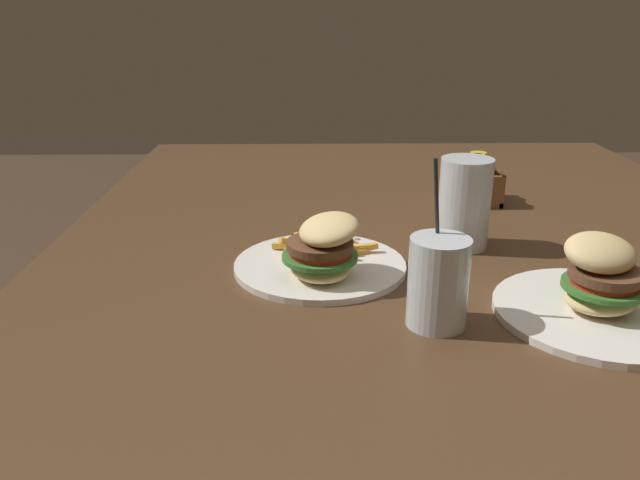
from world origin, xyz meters
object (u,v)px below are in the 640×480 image
at_px(beer_glass, 464,206).
at_px(juice_glass, 438,285).
at_px(meal_plate_far, 600,293).
at_px(condiment_caddy, 478,183).
at_px(meal_plate_near, 322,255).
at_px(spoon, 434,268).

bearing_deg(beer_glass, juice_glass, -19.29).
xyz_separation_m(juice_glass, meal_plate_far, (-0.02, 0.22, -0.02)).
relative_size(beer_glass, meal_plate_far, 0.55).
bearing_deg(condiment_caddy, meal_plate_near, -41.65).
xyz_separation_m(beer_glass, spoon, (0.11, -0.07, -0.06)).
bearing_deg(spoon, beer_glass, -30.27).
height_order(beer_glass, condiment_caddy, beer_glass).
relative_size(meal_plate_near, juice_glass, 1.27).
relative_size(juice_glass, meal_plate_far, 0.78).
bearing_deg(beer_glass, meal_plate_near, -64.19).
bearing_deg(condiment_caddy, juice_glass, -19.45).
xyz_separation_m(meal_plate_near, spoon, (-0.01, 0.17, -0.03)).
bearing_deg(meal_plate_near, condiment_caddy, 138.35).
height_order(meal_plate_near, juice_glass, juice_glass).
bearing_deg(condiment_caddy, meal_plate_far, 3.28).
relative_size(meal_plate_near, condiment_caddy, 2.63).
distance_m(juice_glass, spoon, 0.18).
bearing_deg(condiment_caddy, spoon, -23.47).
relative_size(spoon, meal_plate_far, 0.54).
xyz_separation_m(meal_plate_near, condiment_caddy, (-0.37, 0.33, 0.01)).
height_order(beer_glass, juice_glass, juice_glass).
relative_size(beer_glass, juice_glass, 0.71).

